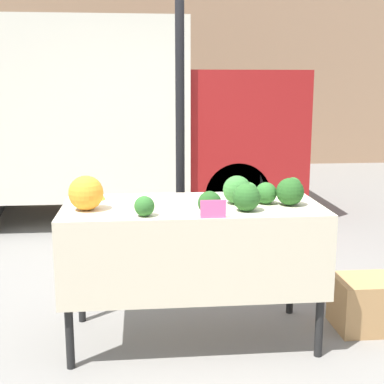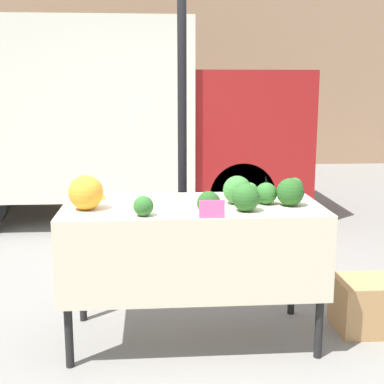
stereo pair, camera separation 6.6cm
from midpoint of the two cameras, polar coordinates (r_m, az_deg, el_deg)
name	(u,v)px [view 1 (the left image)]	position (r m, az deg, el deg)	size (l,w,h in m)	color
ground_plane	(192,337)	(3.69, -0.53, -15.22)	(40.00, 40.00, 0.00)	gray
building_facade	(154,15)	(11.46, -4.24, 18.36)	(16.00, 0.60, 6.13)	#9E7A5B
tent_pole	(180,124)	(4.14, -1.74, 7.27)	(0.07, 0.07, 2.72)	black
parked_truck	(97,116)	(6.84, -10.38, 7.99)	(4.63, 1.80, 2.39)	silver
market_table	(193,227)	(3.36, -0.46, -3.78)	(1.63, 0.77, 0.91)	beige
orange_cauliflower	(86,193)	(3.28, -11.81, -0.10)	(0.21, 0.21, 0.21)	orange
romanesco_head	(94,190)	(3.58, -10.96, 0.16)	(0.15, 0.15, 0.12)	#93B238
broccoli_head_0	(266,193)	(3.42, 7.34, -0.12)	(0.14, 0.14, 0.14)	#2D6628
broccoli_head_1	(210,203)	(3.10, 1.29, -1.18)	(0.14, 0.14, 0.14)	#23511E
broccoli_head_2	(144,206)	(3.08, -5.71, -1.51)	(0.12, 0.12, 0.12)	#2D6628
broccoli_head_3	(290,192)	(3.39, 9.87, 0.03)	(0.17, 0.17, 0.17)	#23511E
broccoli_head_4	(293,185)	(3.78, 10.24, 0.69)	(0.11, 0.11, 0.11)	#2D6628
broccoli_head_5	(237,190)	(3.40, 4.27, 0.24)	(0.18, 0.18, 0.18)	#387533
broccoli_head_6	(249,191)	(3.53, 5.53, 0.10)	(0.12, 0.12, 0.12)	#387533
broccoli_head_7	(246,197)	(3.21, 5.24, -0.59)	(0.17, 0.17, 0.17)	#285B23
price_sign	(213,209)	(3.03, 1.65, -1.84)	(0.15, 0.01, 0.11)	#F45B9E
produce_crate	(371,303)	(3.94, 18.11, -11.23)	(0.50, 0.37, 0.36)	tan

